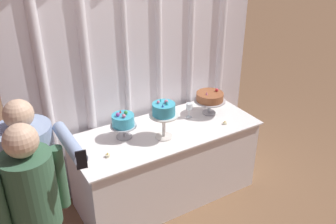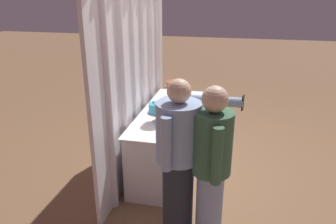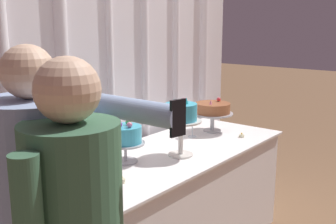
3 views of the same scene
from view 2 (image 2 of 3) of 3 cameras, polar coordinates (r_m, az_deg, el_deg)
The scene contains 11 objects.
ground_plane at distance 4.30m, azimuth 2.06°, elevation -9.54°, with size 24.00×24.00×0.00m, color #846042.
draped_curtain at distance 3.91m, azimuth -5.66°, elevation 9.90°, with size 2.58×0.16×2.64m.
cake_table at distance 4.14m, azimuth 0.76°, elevation -4.82°, with size 1.79×0.75×0.76m.
cake_display_leftmost at distance 3.60m, azimuth -1.83°, elevation 0.53°, with size 0.24×0.24×0.26m.
cake_display_center at distance 3.81m, azimuth 2.07°, elevation 3.26°, with size 0.26×0.26×0.38m.
cake_display_rightmost at distance 4.46m, azimuth 1.48°, elevation 4.76°, with size 0.32×0.32×0.26m.
wine_glass at distance 4.28m, azimuth 0.45°, elevation 3.21°, with size 0.07×0.07×0.15m.
tealight_far_left at distance 3.38m, azimuth 0.67°, elevation -3.59°, with size 0.04×0.04×0.04m.
tealight_near_left at distance 4.46m, azimuth 4.75°, elevation 2.50°, with size 0.04×0.04×0.03m.
guest_girl_blue_dress at distance 2.77m, azimuth 1.92°, elevation -8.36°, with size 0.53×0.73×1.53m.
guest_man_pink_jacket at distance 2.70m, azimuth 7.62°, elevation -9.48°, with size 0.47×0.39×1.51m.
Camera 2 is at (-3.65, -0.66, 2.18)m, focal length 34.70 mm.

